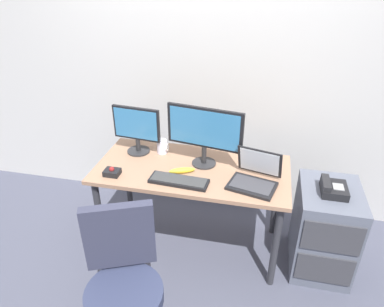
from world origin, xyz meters
TOP-DOWN VIEW (x-y plane):
  - ground_plane at (0.00, 0.00)m, footprint 8.00×8.00m
  - back_wall at (0.00, 0.69)m, footprint 6.00×0.10m
  - desk at (0.00, 0.00)m, footprint 1.42×0.69m
  - file_cabinet at (1.00, -0.01)m, footprint 0.42×0.53m
  - desk_phone at (0.99, -0.03)m, footprint 0.17×0.20m
  - office_chair at (-0.20, -0.90)m, footprint 0.53×0.55m
  - monitor_main at (0.07, 0.07)m, footprint 0.56×0.18m
  - monitor_side at (-0.47, 0.15)m, footprint 0.38×0.18m
  - keyboard at (-0.05, -0.21)m, footprint 0.42×0.16m
  - laptop at (0.46, -0.11)m, footprint 0.37×0.35m
  - trackball_mouse at (-0.53, -0.22)m, footprint 0.11×0.09m
  - coffee_mug at (-0.28, 0.17)m, footprint 0.09×0.08m
  - banana at (-0.05, -0.09)m, footprint 0.19×0.11m

SIDE VIEW (x-z plane):
  - ground_plane at x=0.00m, z-range 0.00..0.00m
  - file_cabinet at x=1.00m, z-range 0.00..0.68m
  - office_chair at x=-0.20m, z-range -0.05..0.87m
  - desk at x=0.00m, z-range 0.28..1.02m
  - desk_phone at x=0.99m, z-range 0.67..0.76m
  - keyboard at x=-0.05m, z-range 0.74..0.76m
  - banana at x=-0.05m, z-range 0.74..0.78m
  - trackball_mouse at x=-0.53m, z-range 0.73..0.79m
  - laptop at x=0.46m, z-range 0.67..0.91m
  - coffee_mug at x=-0.28m, z-range 0.74..0.85m
  - monitor_side at x=-0.47m, z-range 0.76..1.13m
  - monitor_main at x=0.07m, z-range 0.78..1.23m
  - back_wall at x=0.00m, z-range 0.00..2.80m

